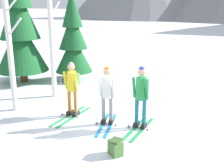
% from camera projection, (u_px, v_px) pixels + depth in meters
% --- Properties ---
extents(ground_plane, '(400.00, 400.00, 0.00)m').
position_uv_depth(ground_plane, '(104.00, 123.00, 8.04)').
color(ground_plane, white).
extents(skier_in_yellow, '(0.61, 1.77, 1.68)m').
position_uv_depth(skier_in_yellow, '(72.00, 86.00, 8.31)').
color(skier_in_yellow, green).
rests_on(skier_in_yellow, ground).
extents(skier_in_white, '(0.77, 1.64, 1.68)m').
position_uv_depth(skier_in_white, '(107.00, 93.00, 7.70)').
color(skier_in_white, '#1E84D1').
rests_on(skier_in_white, ground).
extents(skier_in_green, '(0.61, 1.67, 1.74)m').
position_uv_depth(skier_in_green, '(141.00, 94.00, 7.46)').
color(skier_in_green, green).
rests_on(skier_in_green, ground).
extents(pine_tree_near, '(1.65, 1.65, 3.98)m').
position_uv_depth(pine_tree_near, '(73.00, 39.00, 12.22)').
color(pine_tree_near, '#51381E').
rests_on(pine_tree_near, ground).
extents(pine_tree_mid, '(2.20, 2.20, 5.32)m').
position_uv_depth(pine_tree_mid, '(19.00, 26.00, 11.67)').
color(pine_tree_mid, '#51381E').
rests_on(pine_tree_mid, ground).
extents(birch_tree_tall, '(0.29, 0.78, 5.32)m').
position_uv_depth(birch_tree_tall, '(51.00, 21.00, 9.64)').
color(birch_tree_tall, silver).
rests_on(birch_tree_tall, ground).
extents(birch_tree_slender, '(0.93, 0.32, 5.03)m').
position_uv_depth(birch_tree_slender, '(8.00, 31.00, 8.32)').
color(birch_tree_slender, silver).
rests_on(birch_tree_slender, ground).
extents(backpack_on_snow_front, '(0.40, 0.37, 0.38)m').
position_uv_depth(backpack_on_snow_front, '(115.00, 147.00, 6.27)').
color(backpack_on_snow_front, '#4C7238').
rests_on(backpack_on_snow_front, ground).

